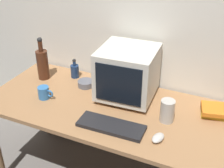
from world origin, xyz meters
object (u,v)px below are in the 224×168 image
Objects in this scene: bottle_short at (75,70)px; book_stack at (217,111)px; crt_monitor at (128,73)px; mug at (44,93)px; metal_canister at (167,111)px; bottle_tall at (43,63)px; computer_mouse at (158,138)px; cd_spindle at (86,84)px; keyboard at (111,126)px.

book_stack is (1.12, -0.08, -0.03)m from bottle_short.
mug is at bearing -153.83° from crt_monitor.
crt_monitor is at bearing -12.00° from bottle_short.
crt_monitor reaches higher than book_stack.
metal_canister is (0.87, 0.09, 0.03)m from mug.
bottle_tall is 2.88× the size of mug.
bottle_short is at bearing 163.97° from computer_mouse.
crt_monitor is 0.53m from computer_mouse.
cd_spindle is (-0.97, -0.02, -0.01)m from book_stack.
cd_spindle is (-0.68, 0.38, 0.00)m from computer_mouse.
computer_mouse is 0.96m from bottle_short.
crt_monitor reaches higher than bottle_short.
keyboard is 3.50× the size of mug.
mug is 0.33m from cd_spindle.
metal_canister is at bearing 6.08° from mug.
bottle_tall is (-0.71, -0.01, -0.06)m from crt_monitor.
crt_monitor is 0.42m from keyboard.
mug is 0.80× the size of metal_canister.
keyboard is 1.21× the size of bottle_tall.
bottle_short is at bearing 168.00° from crt_monitor.
book_stack is 1.64× the size of metal_canister.
bottle_short is at bearing 161.75° from metal_canister.
book_stack is at bearing 68.37° from computer_mouse.
crt_monitor is 2.71× the size of metal_canister.
book_stack is (0.62, 0.03, -0.16)m from crt_monitor.
bottle_short reaches higher than keyboard.
keyboard is 0.54m from cd_spindle.
keyboard is at bearing -144.96° from metal_canister.
mug is at bearing -54.20° from bottle_tall.
crt_monitor is at bearing 95.04° from keyboard.
bottle_tall reaches higher than metal_canister.
crt_monitor is 1.18× the size of bottle_tall.
bottle_tall reaches higher than book_stack.
book_stack is at bearing 34.14° from metal_canister.
mug is 1.00× the size of cd_spindle.
bottle_tall is 2.88× the size of cd_spindle.
bottle_short is at bearing 136.65° from keyboard.
mug is (0.18, -0.25, -0.08)m from bottle_tall.
computer_mouse is 0.62× the size of bottle_short.
book_stack is 1.19m from mug.
bottle_tall is (-1.05, 0.36, 0.11)m from computer_mouse.
crt_monitor reaches higher than computer_mouse.
cd_spindle is at bearing -32.39° from bottle_short.
mug is at bearing 167.30° from keyboard.
keyboard is 0.59m from mug.
book_stack is at bearing 0.94° from cd_spindle.
computer_mouse is at bearing -29.70° from bottle_short.
keyboard is at bearing -44.78° from cd_spindle.
cd_spindle is at bearing 133.63° from keyboard.
computer_mouse is (0.34, -0.37, -0.17)m from crt_monitor.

